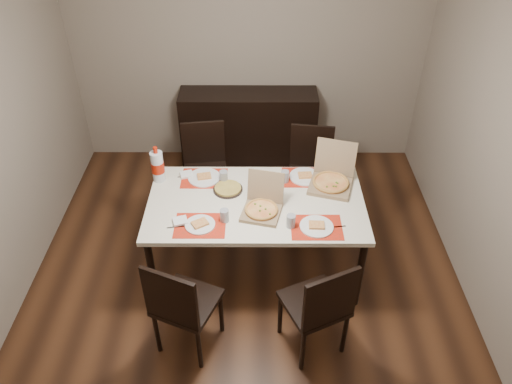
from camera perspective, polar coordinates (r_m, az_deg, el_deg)
ground at (r=4.57m, az=-1.13°, el=-9.44°), size 3.80×4.00×0.02m
room_walls at (r=3.89m, az=-1.33°, el=13.27°), size 3.84×4.02×2.62m
sideboard at (r=5.68m, az=-0.85°, el=7.13°), size 1.50×0.40×0.90m
dining_table at (r=4.18m, az=0.00°, el=-1.80°), size 1.80×1.00×0.75m
chair_near_left at (r=3.72m, az=-8.53°, el=-12.57°), size 0.55×0.55×0.93m
chair_near_right at (r=3.70m, az=7.29°, el=-12.74°), size 0.56×0.56×0.93m
chair_far_left at (r=5.01m, az=-5.83°, el=3.14°), size 0.47×0.47×0.93m
chair_far_right at (r=4.96m, az=6.16°, el=2.70°), size 0.47×0.47×0.93m
setting_near_left at (r=3.93m, az=-5.95°, el=-3.43°), size 0.48×0.30×0.11m
setting_near_right at (r=3.90m, az=6.18°, el=-3.78°), size 0.47×0.30×0.11m
setting_far_left at (r=4.40m, az=-5.64°, el=1.71°), size 0.45×0.30×0.11m
setting_far_right at (r=4.40m, az=5.07°, el=1.76°), size 0.50×0.30×0.11m
napkin_loose at (r=4.10m, az=0.56°, el=-1.36°), size 0.15×0.16×0.02m
pizza_box_center at (r=4.01m, az=0.72°, el=-1.64°), size 0.37×0.39×0.30m
pizza_box_right at (r=4.34m, az=8.61°, el=1.43°), size 0.44×0.47×0.35m
faina_plate at (r=4.26m, az=-3.23°, el=0.36°), size 0.25×0.25×0.03m
dip_bowl at (r=4.25m, az=1.41°, el=0.37°), size 0.14×0.14×0.03m
soda_bottle at (r=4.38m, az=-11.17°, el=2.90°), size 0.11×0.11×0.34m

